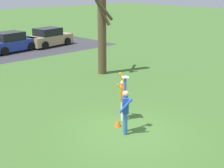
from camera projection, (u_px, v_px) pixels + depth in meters
The scene contains 8 objects.
ground_plane at pixel (128, 132), 12.10m from camera, with size 120.00×120.00×0.00m, color #426B2D.
person_catcher at pixel (125, 108), 11.74m from camera, with size 0.55×0.57×2.08m.
person_defender at pixel (123, 96), 12.98m from camera, with size 0.64×0.66×2.05m.
frisbee_disc at pixel (125, 77), 11.62m from camera, with size 0.26×0.26×0.02m, color white.
parked_car_blue at pixel (11, 43), 26.10m from camera, with size 4.31×2.48×1.59m.
parked_car_tan at pixel (49, 38), 28.47m from camera, with size 4.31×2.48×1.59m.
bare_tree_tall at pixel (101, 21), 18.96m from camera, with size 1.61×1.95×6.73m.
field_cone_orange at pixel (118, 123), 12.52m from camera, with size 0.26×0.26×0.32m, color orange.
Camera 1 is at (-7.92, -7.67, 5.32)m, focal length 51.94 mm.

